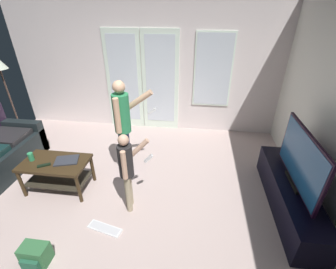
# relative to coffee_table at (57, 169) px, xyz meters

# --- Properties ---
(ground_plane) EXTENTS (5.52, 4.92, 0.02)m
(ground_plane) POSITION_rel_coffee_table_xyz_m (0.88, -0.23, -0.36)
(ground_plane) COLOR #C0A8A2
(wall_back_with_doors) EXTENTS (5.52, 0.09, 2.73)m
(wall_back_with_doors) POSITION_rel_coffee_table_xyz_m (0.91, 2.19, 0.97)
(wall_back_with_doors) COLOR silver
(wall_back_with_doors) RESTS_ON ground_plane
(coffee_table) EXTENTS (0.93, 0.53, 0.48)m
(coffee_table) POSITION_rel_coffee_table_xyz_m (0.00, 0.00, 0.00)
(coffee_table) COLOR #362715
(coffee_table) RESTS_ON ground_plane
(tv_stand) EXTENTS (0.42, 1.76, 0.42)m
(tv_stand) POSITION_rel_coffee_table_xyz_m (3.26, 0.03, -0.14)
(tv_stand) COLOR black
(tv_stand) RESTS_ON ground_plane
(flat_screen_tv) EXTENTS (0.08, 1.21, 0.73)m
(flat_screen_tv) POSITION_rel_coffee_table_xyz_m (3.26, 0.04, 0.44)
(flat_screen_tv) COLOR black
(flat_screen_tv) RESTS_ON tv_stand
(person_adult) EXTENTS (0.62, 0.41, 1.54)m
(person_adult) POSITION_rel_coffee_table_xyz_m (0.89, 0.54, 0.57)
(person_adult) COLOR navy
(person_adult) RESTS_ON ground_plane
(person_child) EXTENTS (0.40, 0.35, 1.14)m
(person_child) POSITION_rel_coffee_table_xyz_m (1.15, -0.23, 0.33)
(person_child) COLOR tan
(person_child) RESTS_ON ground_plane
(floor_lamp) EXTENTS (0.29, 0.29, 1.66)m
(floor_lamp) POSITION_rel_coffee_table_xyz_m (-1.56, 1.29, 1.05)
(floor_lamp) COLOR #3B2B28
(floor_lamp) RESTS_ON ground_plane
(backpack) EXTENTS (0.28, 0.22, 0.24)m
(backpack) POSITION_rel_coffee_table_xyz_m (0.36, -1.13, -0.23)
(backpack) COLOR #336A3E
(backpack) RESTS_ON ground_plane
(loose_keyboard) EXTENTS (0.46, 0.23, 0.02)m
(loose_keyboard) POSITION_rel_coffee_table_xyz_m (0.92, -0.64, -0.34)
(loose_keyboard) COLOR white
(loose_keyboard) RESTS_ON ground_plane
(laptop_closed) EXTENTS (0.37, 0.32, 0.02)m
(laptop_closed) POSITION_rel_coffee_table_xyz_m (0.17, 0.04, 0.14)
(laptop_closed) COLOR #2D3038
(laptop_closed) RESTS_ON coffee_table
(cup_near_edge) EXTENTS (0.07, 0.07, 0.12)m
(cup_near_edge) POSITION_rel_coffee_table_xyz_m (-0.34, -0.01, 0.19)
(cup_near_edge) COLOR #2D8C56
(cup_near_edge) RESTS_ON coffee_table
(tv_remote_black) EXTENTS (0.17, 0.13, 0.02)m
(tv_remote_black) POSITION_rel_coffee_table_xyz_m (-0.09, -0.11, 0.14)
(tv_remote_black) COLOR black
(tv_remote_black) RESTS_ON coffee_table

